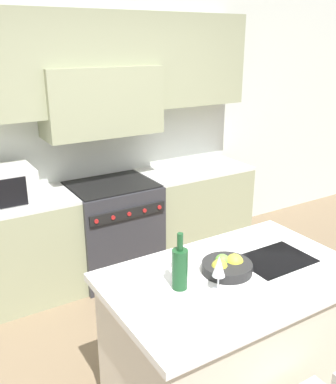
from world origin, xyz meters
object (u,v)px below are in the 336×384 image
at_px(microwave, 1,186).
at_px(fruit_bowl, 227,266).
at_px(wine_glass_near, 219,267).
at_px(wine_bottle, 180,268).
at_px(wine_glass_far, 179,248).
at_px(range_stove, 113,229).

relative_size(microwave, fruit_bowl, 1.79).
distance_m(microwave, wine_glass_near, 2.06).
relative_size(wine_bottle, wine_glass_near, 1.59).
height_order(wine_glass_far, fruit_bowl, wine_glass_far).
distance_m(range_stove, fruit_bowl, 1.87).
bearing_deg(microwave, wine_bottle, -73.55).
xyz_separation_m(wine_glass_near, fruit_bowl, (0.16, 0.13, -0.10)).
bearing_deg(wine_bottle, wine_glass_near, -38.25).
bearing_deg(fruit_bowl, microwave, 115.28).
relative_size(microwave, wine_bottle, 1.61).
xyz_separation_m(range_stove, microwave, (-0.95, 0.02, 0.60)).
height_order(range_stove, wine_glass_near, wine_glass_near).
relative_size(range_stove, wine_bottle, 2.86).
xyz_separation_m(wine_glass_far, fruit_bowl, (0.22, -0.16, -0.10)).
relative_size(wine_glass_near, wine_glass_far, 1.00).
bearing_deg(wine_bottle, microwave, 106.45).
bearing_deg(microwave, wine_glass_near, -70.28).
relative_size(wine_bottle, fruit_bowl, 1.11).
distance_m(range_stove, wine_glass_far, 1.77).
height_order(microwave, wine_glass_near, microwave).
bearing_deg(wine_glass_near, microwave, 109.72).
bearing_deg(wine_bottle, range_stove, 76.98).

